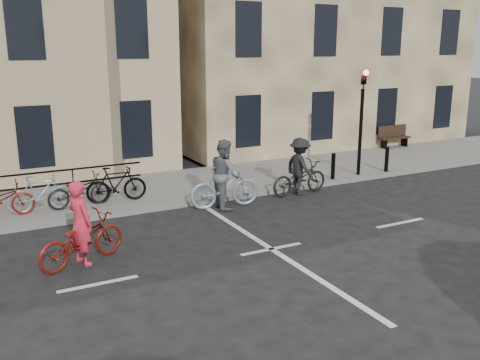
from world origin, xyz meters
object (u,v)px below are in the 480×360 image
bench (393,135)px  cyclist_dark (300,172)px  cyclist_grey (225,180)px  cyclist_pink (81,235)px  traffic_light (362,109)px

bench → cyclist_dark: (-7.79, -4.10, 0.04)m
cyclist_grey → cyclist_pink: bearing=123.8°
cyclist_pink → cyclist_dark: size_ratio=1.06×
traffic_light → cyclist_grey: bearing=-171.1°
traffic_light → cyclist_dark: size_ratio=1.88×
bench → cyclist_dark: size_ratio=0.77×
traffic_light → cyclist_dark: traffic_light is taller
cyclist_grey → traffic_light: bearing=-73.8°
traffic_light → cyclist_grey: traffic_light is taller
cyclist_grey → cyclist_dark: bearing=-78.9°
bench → cyclist_grey: bearing=-157.8°
cyclist_pink → cyclist_dark: (7.25, 2.43, 0.07)m
cyclist_pink → cyclist_grey: (4.54, 2.25, 0.17)m
traffic_light → cyclist_pink: size_ratio=1.77×
cyclist_pink → cyclist_grey: size_ratio=1.03×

